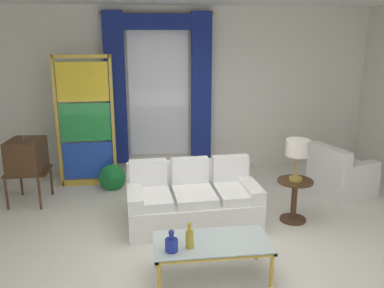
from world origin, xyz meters
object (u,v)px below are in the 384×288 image
bottle_crystal_tall (171,244)px  round_side_table (294,197)px  coffee_table (212,245)px  armchair_white (339,176)px  table_lamp_brass (298,150)px  stained_glass_divider (86,125)px  couch_white_long (192,200)px  bottle_blue_decanter (190,238)px  vintage_tv (26,157)px  peacock_figurine (112,179)px

bottle_crystal_tall → round_side_table: bearing=36.2°
coffee_table → armchair_white: 3.23m
table_lamp_brass → round_side_table: bearing=0.0°
coffee_table → bottle_crystal_tall: (-0.44, -0.14, 0.12)m
armchair_white → stained_glass_divider: (-4.08, 0.88, 0.77)m
couch_white_long → stained_glass_divider: stained_glass_divider is taller
coffee_table → stained_glass_divider: 3.43m
couch_white_long → bottle_blue_decanter: size_ratio=6.27×
bottle_crystal_tall → armchair_white: size_ratio=0.23×
stained_glass_divider → couch_white_long: bearing=-45.5°
couch_white_long → coffee_table: size_ratio=1.47×
bottle_blue_decanter → vintage_tv: (-2.18, 2.41, 0.21)m
round_side_table → peacock_figurine: bearing=151.3°
bottle_blue_decanter → peacock_figurine: bearing=109.7°
table_lamp_brass → couch_white_long: bearing=172.9°
armchair_white → stained_glass_divider: size_ratio=0.46×
stained_glass_divider → round_side_table: bearing=-30.9°
vintage_tv → armchair_white: vintage_tv is taller
couch_white_long → bottle_crystal_tall: 1.55m
coffee_table → bottle_blue_decanter: (-0.25, -0.10, 0.15)m
armchair_white → peacock_figurine: (-3.68, 0.51, -0.07)m
vintage_tv → table_lamp_brass: bearing=-16.7°
armchair_white → bottle_blue_decanter: bearing=-141.4°
coffee_table → peacock_figurine: peacock_figurine is taller
coffee_table → table_lamp_brass: size_ratio=2.15×
table_lamp_brass → bottle_blue_decanter: bearing=-141.7°
vintage_tv → peacock_figurine: vintage_tv is taller
bottle_blue_decanter → vintage_tv: bearing=132.1°
vintage_tv → bottle_blue_decanter: bearing=-47.9°
couch_white_long → coffee_table: bearing=-88.5°
stained_glass_divider → vintage_tv: bearing=-141.7°
peacock_figurine → couch_white_long: bearing=-46.4°
bottle_blue_decanter → stained_glass_divider: 3.38m
bottle_crystal_tall → table_lamp_brass: bearing=36.2°
bottle_blue_decanter → peacock_figurine: (-0.96, 2.67, -0.30)m
bottle_crystal_tall → peacock_figurine: 2.83m
table_lamp_brass → vintage_tv: bearing=163.3°
coffee_table → vintage_tv: bearing=136.4°
stained_glass_divider → round_side_table: 3.53m
stained_glass_divider → round_side_table: size_ratio=3.70×
table_lamp_brass → stained_glass_divider: bearing=149.1°
bottle_crystal_tall → table_lamp_brass: size_ratio=0.41×
couch_white_long → vintage_tv: size_ratio=1.34×
bottle_crystal_tall → round_side_table: bottle_crystal_tall is taller
stained_glass_divider → peacock_figurine: 1.00m
coffee_table → armchair_white: (2.47, 2.07, -0.09)m
couch_white_long → vintage_tv: bearing=158.1°
bottle_blue_decanter → bottle_crystal_tall: bearing=-167.7°
vintage_tv → stained_glass_divider: bearing=38.3°
stained_glass_divider → table_lamp_brass: bearing=-30.9°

